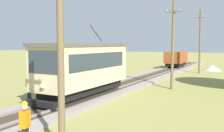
% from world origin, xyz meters
% --- Properties ---
extents(red_tram, '(2.60, 8.54, 4.79)m').
position_xyz_m(red_tram, '(0.00, 21.41, 2.19)').
color(red_tram, beige).
rests_on(red_tram, rail_right).
extents(freight_car, '(2.40, 5.20, 2.31)m').
position_xyz_m(freight_car, '(0.00, 46.45, 1.56)').
color(freight_car, '#93471E').
rests_on(freight_car, rail_right).
extents(utility_pole_near_tram, '(1.40, 0.28, 8.16)m').
position_xyz_m(utility_pole_near_tram, '(4.27, 13.71, 4.18)').
color(utility_pole_near_tram, brown).
rests_on(utility_pole_near_tram, ground).
extents(utility_pole_mid, '(1.40, 0.54, 7.33)m').
position_xyz_m(utility_pole_mid, '(4.27, 28.23, 3.76)').
color(utility_pole_mid, brown).
rests_on(utility_pole_mid, ground).
extents(utility_pole_far, '(1.40, 0.32, 8.13)m').
position_xyz_m(utility_pole_far, '(4.27, 41.50, 4.16)').
color(utility_pole_far, brown).
rests_on(utility_pole_far, ground).
extents(gravel_pile, '(2.81, 2.81, 0.84)m').
position_xyz_m(gravel_pile, '(5.27, 46.06, 0.42)').
color(gravel_pile, '#9E998E').
rests_on(gravel_pile, ground).
extents(track_worker, '(0.34, 0.43, 1.78)m').
position_xyz_m(track_worker, '(3.13, 13.13, 0.98)').
color(track_worker, black).
rests_on(track_worker, ground).
extents(second_worker, '(0.43, 0.34, 1.78)m').
position_xyz_m(second_worker, '(-3.44, 19.71, 0.98)').
color(second_worker, navy).
rests_on(second_worker, ground).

